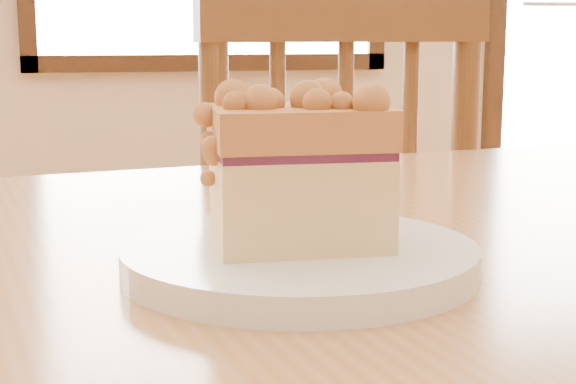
# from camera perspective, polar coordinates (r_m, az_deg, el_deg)

# --- Properties ---
(cafe_table_main) EXTENTS (1.45, 1.07, 0.75)m
(cafe_table_main) POSITION_cam_1_polar(r_m,az_deg,el_deg) (0.70, 10.31, -10.20)
(cafe_table_main) COLOR #A97241
(cafe_table_main) RESTS_ON ground
(cafe_chair_main) EXTENTS (0.46, 0.46, 0.97)m
(cafe_chair_main) POSITION_cam_1_polar(r_m,az_deg,el_deg) (1.37, 1.19, -7.47)
(cafe_chair_main) COLOR #582E18
(cafe_chair_main) RESTS_ON ground
(plate) EXTENTS (0.23, 0.23, 0.02)m
(plate) POSITION_cam_1_polar(r_m,az_deg,el_deg) (0.58, 0.73, -4.40)
(plate) COLOR white
(plate) RESTS_ON cafe_table_main
(cake_slice) EXTENTS (0.13, 0.09, 0.11)m
(cake_slice) POSITION_cam_1_polar(r_m,az_deg,el_deg) (0.57, 0.84, 1.50)
(cake_slice) COLOR #FFD790
(cake_slice) RESTS_ON plate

